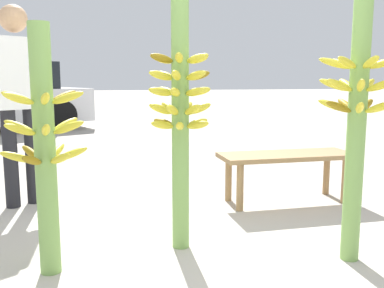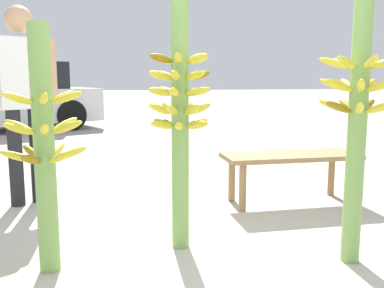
# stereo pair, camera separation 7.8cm
# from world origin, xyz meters

# --- Properties ---
(ground_plane) EXTENTS (80.00, 80.00, 0.00)m
(ground_plane) POSITION_xyz_m (0.00, 0.00, 0.00)
(ground_plane) COLOR #B2AA9E
(banana_stalk_left) EXTENTS (0.47, 0.47, 1.40)m
(banana_stalk_left) POSITION_xyz_m (-0.84, 0.27, 0.73)
(banana_stalk_left) COLOR #7AA851
(banana_stalk_left) RESTS_ON ground_plane
(banana_stalk_center) EXTENTS (0.42, 0.41, 1.66)m
(banana_stalk_center) POSITION_xyz_m (-0.03, 0.48, 0.90)
(banana_stalk_center) COLOR #7AA851
(banana_stalk_center) RESTS_ON ground_plane
(banana_stalk_right) EXTENTS (0.47, 0.47, 1.67)m
(banana_stalk_right) POSITION_xyz_m (0.94, 0.06, 0.90)
(banana_stalk_right) COLOR #7AA851
(banana_stalk_right) RESTS_ON ground_plane
(vendor_person) EXTENTS (0.59, 0.43, 1.71)m
(vendor_person) POSITION_xyz_m (-1.20, 1.72, 1.03)
(vendor_person) COLOR black
(vendor_person) RESTS_ON ground_plane
(market_bench) EXTENTS (1.21, 0.44, 0.44)m
(market_bench) POSITION_xyz_m (1.10, 1.30, 0.38)
(market_bench) COLOR #99754C
(market_bench) RESTS_ON ground_plane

